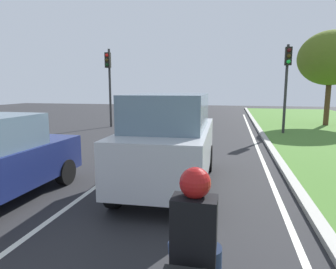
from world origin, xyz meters
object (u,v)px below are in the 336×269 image
(traffic_light_overhead_left, at_px, (109,75))
(tree_roadside_far, at_px, (331,58))
(car_suv_ahead, at_px, (170,140))
(rider_person, at_px, (195,227))
(traffic_light_near_right, at_px, (287,73))

(traffic_light_overhead_left, distance_m, tree_roadside_far, 13.77)
(car_suv_ahead, xyz_separation_m, rider_person, (1.16, -4.45, 0.02))
(car_suv_ahead, relative_size, traffic_light_near_right, 0.99)
(car_suv_ahead, relative_size, tree_roadside_far, 0.77)
(rider_person, xyz_separation_m, traffic_light_overhead_left, (-7.11, 14.71, 2.04))
(car_suv_ahead, distance_m, traffic_light_overhead_left, 12.05)
(rider_person, bearing_deg, car_suv_ahead, 104.58)
(tree_roadside_far, bearing_deg, car_suv_ahead, -118.43)
(traffic_light_overhead_left, bearing_deg, car_suv_ahead, -59.90)
(car_suv_ahead, height_order, traffic_light_near_right, traffic_light_near_right)
(traffic_light_near_right, height_order, traffic_light_overhead_left, traffic_light_overhead_left)
(rider_person, bearing_deg, traffic_light_overhead_left, 115.73)
(rider_person, distance_m, traffic_light_near_right, 14.27)
(traffic_light_near_right, xyz_separation_m, tree_roadside_far, (3.22, 4.24, 1.07))
(rider_person, bearing_deg, tree_roadside_far, 70.96)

